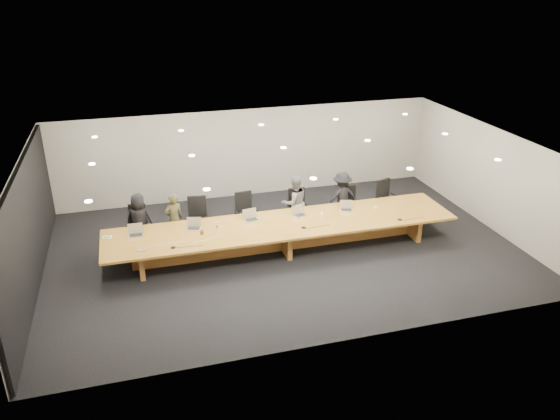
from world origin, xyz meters
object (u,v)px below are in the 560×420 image
object	(u,v)px
person_b	(174,219)
amber_mug	(202,232)
laptop_b	(193,224)
laptop_e	(347,206)
chair_far_right	(387,198)
mic_center	(304,227)
person_c	(294,203)
av_box	(142,250)
chair_mid_left	(246,213)
chair_right	(349,203)
person_d	(342,197)
paper_cup_near	(322,214)
conference_table	(283,232)
mic_right	(400,219)
paper_cup_far	(376,208)
laptop_a	(135,231)
chair_left	(197,219)
chair_mid_right	(298,209)
laptop_d	(300,211)
chair_far_left	(138,226)
water_bottle	(217,226)
person_a	(140,221)
mic_left	(173,247)
laptop_c	(252,215)

from	to	relation	value
person_b	amber_mug	distance (m)	1.36
laptop_b	laptop_e	size ratio (longest dim) A/B	1.06
chair_far_right	mic_center	world-z (taller)	chair_far_right
person_c	av_box	size ratio (longest dim) A/B	8.18
chair_mid_left	chair_right	distance (m)	3.04
person_d	paper_cup_near	xyz separation A→B (m)	(-0.99, -1.05, 0.04)
conference_table	mic_right	distance (m)	3.05
chair_mid_left	paper_cup_far	distance (m)	3.53
conference_table	laptop_a	xyz separation A→B (m)	(-3.65, 0.31, 0.37)
chair_left	laptop_b	size ratio (longest dim) A/B	3.35
chair_left	chair_mid_right	world-z (taller)	chair_left
laptop_d	amber_mug	size ratio (longest dim) A/B	3.27
chair_left	chair_far_left	bearing A→B (deg)	-173.27
chair_mid_left	paper_cup_near	size ratio (longest dim) A/B	14.48
chair_far_left	mic_center	xyz separation A→B (m)	(4.02, -1.71, 0.22)
water_bottle	person_c	bearing A→B (deg)	24.18
chair_right	person_d	bearing A→B (deg)	-166.48
chair_mid_right	laptop_a	distance (m)	4.55
chair_mid_left	laptop_e	xyz separation A→B (m)	(2.55, -1.01, 0.31)
chair_mid_left	person_b	distance (m)	1.98
laptop_b	laptop_a	bearing A→B (deg)	-165.01
person_a	amber_mug	xyz separation A→B (m)	(1.44, -1.28, 0.07)
chair_mid_right	laptop_d	world-z (taller)	chair_mid_right
chair_mid_left	person_c	xyz separation A→B (m)	(1.34, -0.17, 0.21)
mic_right	chair_left	bearing A→B (deg)	159.89
paper_cup_far	person_a	bearing A→B (deg)	169.86
laptop_b	av_box	distance (m)	1.55
chair_far_left	laptop_a	world-z (taller)	chair_far_left
chair_far_left	person_a	world-z (taller)	person_a
chair_left	chair_far_right	size ratio (longest dim) A/B	1.06
chair_right	person_c	xyz separation A→B (m)	(-1.70, -0.10, 0.27)
conference_table	laptop_d	size ratio (longest dim) A/B	26.82
chair_far_right	mic_left	size ratio (longest dim) A/B	8.68
chair_right	laptop_e	size ratio (longest dim) A/B	3.07
person_a	laptop_b	bearing A→B (deg)	160.13
chair_left	person_c	xyz separation A→B (m)	(2.70, -0.06, 0.19)
chair_mid_right	mic_center	distance (m)	1.64
chair_mid_right	laptop_c	xyz separation A→B (m)	(-1.53, -0.80, 0.33)
mic_center	chair_far_right	bearing A→B (deg)	27.08
chair_far_right	person_a	world-z (taller)	person_a
laptop_e	av_box	distance (m)	5.49
laptop_a	laptop_c	world-z (taller)	laptop_c
person_c	chair_far_left	bearing A→B (deg)	-12.51
mic_left	chair_far_left	bearing A→B (deg)	111.58
laptop_b	chair_right	bearing A→B (deg)	27.10
person_b	person_c	bearing A→B (deg)	163.36
chair_right	person_d	distance (m)	0.35
chair_far_left	av_box	size ratio (longest dim) A/B	5.70
person_d	laptop_d	xyz separation A→B (m)	(-1.53, -0.90, 0.14)
person_b	amber_mug	world-z (taller)	person_b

